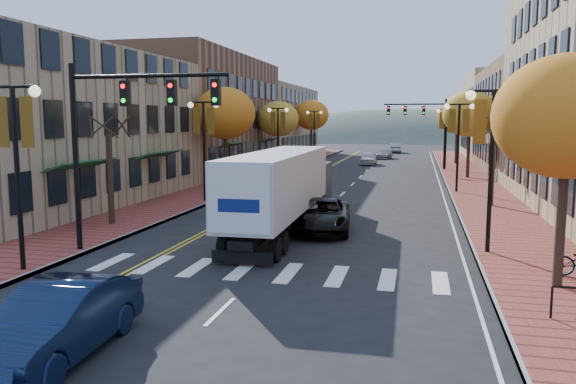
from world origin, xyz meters
The scene contains 31 objects.
ground centered at (0.00, 0.00, 0.00)m, with size 200.00×200.00×0.00m, color black.
sidewalk_left centered at (-9.00, 32.50, 0.07)m, with size 4.00×85.00×0.15m, color brown.
sidewalk_right centered at (9.00, 32.50, 0.07)m, with size 4.00×85.00×0.15m, color brown.
building_left_near centered at (-17.00, 13.00, 4.50)m, with size 12.00×22.00×9.00m, color #9E8966.
building_left_mid centered at (-17.00, 36.00, 5.50)m, with size 12.00×24.00×11.00m, color brown.
building_left_far centered at (-17.00, 61.00, 4.75)m, with size 12.00×26.00×9.50m, color #9E8966.
building_right_mid centered at (18.50, 42.00, 5.00)m, with size 15.00×24.00×10.00m, color brown.
building_right_far centered at (18.50, 64.00, 5.50)m, with size 15.00×20.00×11.00m, color #9E8966.
tree_left_a centered at (-9.00, 8.00, 2.25)m, with size 0.28×0.28×4.20m.
tree_left_b centered at (-9.00, 24.00, 5.45)m, with size 4.48×4.48×7.21m.
tree_left_c centered at (-9.00, 40.00, 5.05)m, with size 4.16×4.16×6.69m.
tree_left_d centered at (-9.00, 58.00, 5.60)m, with size 4.61×4.61×7.42m.
tree_right_a centered at (9.00, 2.00, 5.05)m, with size 4.16×4.16×6.69m.
tree_right_b centered at (9.00, 18.00, 2.25)m, with size 0.28×0.28×4.20m.
tree_right_c centered at (9.00, 34.00, 5.45)m, with size 4.48×4.48×7.21m.
tree_right_d centered at (9.00, 50.00, 5.29)m, with size 4.35×4.35×7.00m.
lamp_left_a centered at (-7.50, 0.00, 4.29)m, with size 1.96×0.36×6.05m.
lamp_left_b centered at (-7.50, 16.00, 4.29)m, with size 1.96×0.36×6.05m.
lamp_left_c centered at (-7.50, 34.00, 4.29)m, with size 1.96×0.36×6.05m.
lamp_left_d centered at (-7.50, 52.00, 4.29)m, with size 1.96×0.36×6.05m.
lamp_right_a centered at (7.50, 6.00, 4.29)m, with size 1.96×0.36×6.05m.
lamp_right_b centered at (7.50, 24.00, 4.29)m, with size 1.96×0.36×6.05m.
lamp_right_c centered at (7.50, 42.00, 4.29)m, with size 1.96×0.36×6.05m.
traffic_mast_near centered at (-5.48, 3.00, 4.92)m, with size 6.10×0.35×7.00m.
traffic_mast_far centered at (5.48, 42.00, 4.92)m, with size 6.10×0.34×7.00m.
semi_truck centered at (-0.93, 9.15, 2.10)m, with size 2.52×14.40×3.59m.
navy_sedan centered at (-2.33, -5.45, 0.79)m, with size 1.66×4.77×1.57m, color #0D1A36.
black_suv centered at (0.80, 9.10, 0.73)m, with size 2.43×5.27×1.46m, color black.
car_far_white centered at (-0.50, 47.37, 0.73)m, with size 1.71×4.26×1.45m, color silver.
car_far_silver centered at (0.59, 57.75, 0.61)m, with size 1.70×4.19×1.22m, color #94939A.
car_far_oncoming centered at (1.48, 71.69, 0.73)m, with size 1.56×4.46×1.47m, color #A3A4AB.
Camera 1 is at (4.93, -15.35, 4.98)m, focal length 35.00 mm.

